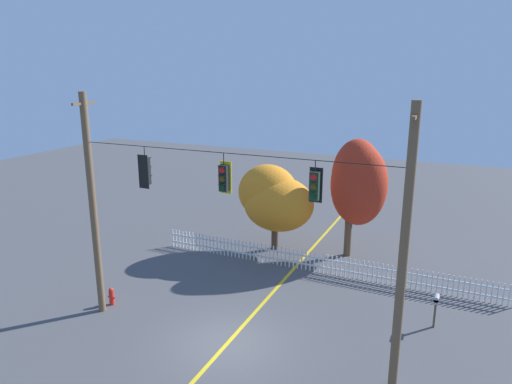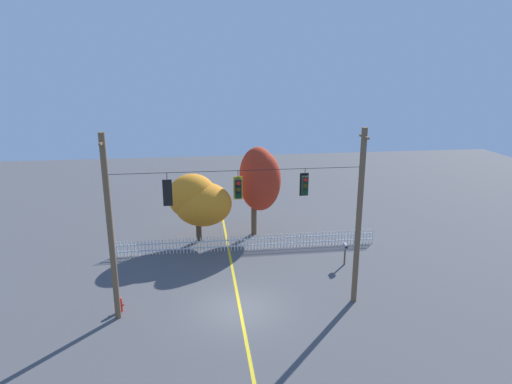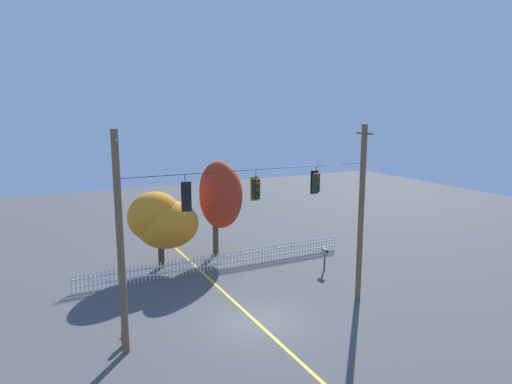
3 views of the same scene
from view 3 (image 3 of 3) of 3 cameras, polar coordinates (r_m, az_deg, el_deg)
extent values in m
plane|color=#4C4C4F|center=(22.19, 0.04, -16.00)|extent=(80.00, 80.00, 0.00)
cube|color=gold|center=(22.19, 0.04, -16.00)|extent=(0.16, 36.00, 0.01)
cylinder|color=brown|center=(18.76, -16.67, -6.47)|extent=(0.29, 0.29, 9.13)
cylinder|color=brown|center=(23.81, 13.06, -2.75)|extent=(0.29, 0.29, 9.13)
cube|color=brown|center=(18.04, -17.34, 6.17)|extent=(0.10, 1.10, 0.10)
cube|color=brown|center=(23.25, 13.48, 7.19)|extent=(0.10, 1.10, 0.10)
cylinder|color=black|center=(20.06, 0.04, 2.83)|extent=(11.80, 0.02, 0.02)
cylinder|color=black|center=(18.85, -8.92, 1.58)|extent=(0.03, 0.03, 0.41)
cube|color=black|center=(18.85, -8.74, -0.60)|extent=(0.43, 0.02, 1.25)
cube|color=black|center=(18.97, -8.86, -0.54)|extent=(0.30, 0.24, 1.01)
cylinder|color=red|center=(19.04, -9.02, 0.53)|extent=(0.20, 0.03, 0.20)
cube|color=black|center=(19.06, -9.07, 0.89)|extent=(0.22, 0.12, 0.06)
cylinder|color=#463B09|center=(19.10, -8.99, -0.47)|extent=(0.20, 0.03, 0.20)
cube|color=black|center=(19.12, -9.04, -0.11)|extent=(0.22, 0.12, 0.06)
cylinder|color=#073513|center=(19.16, -8.96, -1.46)|extent=(0.20, 0.03, 0.20)
cube|color=black|center=(19.18, -9.01, -1.10)|extent=(0.22, 0.12, 0.06)
cylinder|color=black|center=(20.08, -0.02, 2.23)|extent=(0.03, 0.03, 0.42)
cube|color=yellow|center=(20.30, -0.18, 0.43)|extent=(0.43, 0.02, 1.12)
cube|color=black|center=(20.18, -0.02, 0.37)|extent=(0.30, 0.24, 0.91)
cylinder|color=red|center=(20.01, 0.16, 1.16)|extent=(0.20, 0.03, 0.20)
cube|color=black|center=(19.95, 0.22, 1.47)|extent=(0.22, 0.12, 0.06)
cylinder|color=#463B09|center=(20.06, 0.16, 0.31)|extent=(0.20, 0.03, 0.20)
cube|color=black|center=(20.00, 0.22, 0.62)|extent=(0.22, 0.12, 0.06)
cylinder|color=#073513|center=(20.12, 0.16, -0.53)|extent=(0.20, 0.03, 0.20)
cube|color=black|center=(20.06, 0.22, -0.23)|extent=(0.22, 0.12, 0.06)
cylinder|color=black|center=(21.69, 7.58, 2.83)|extent=(0.03, 0.03, 0.36)
cube|color=black|center=(21.89, 7.35, 1.23)|extent=(0.43, 0.02, 1.13)
cube|color=#1E3323|center=(21.78, 7.54, 1.18)|extent=(0.30, 0.24, 0.91)
cylinder|color=red|center=(21.63, 7.76, 1.92)|extent=(0.20, 0.03, 0.20)
cube|color=#1E3323|center=(21.57, 7.83, 2.21)|extent=(0.22, 0.12, 0.06)
cylinder|color=#463B09|center=(21.67, 7.74, 1.13)|extent=(0.20, 0.03, 0.20)
cube|color=#1E3323|center=(21.62, 7.82, 1.41)|extent=(0.22, 0.12, 0.06)
cylinder|color=#073513|center=(21.72, 7.72, 0.34)|extent=(0.20, 0.03, 0.20)
cube|color=#1E3323|center=(21.67, 7.80, 0.62)|extent=(0.22, 0.12, 0.06)
cube|color=white|center=(26.93, -22.19, -10.74)|extent=(0.06, 0.04, 1.03)
cube|color=white|center=(26.94, -21.71, -10.70)|extent=(0.06, 0.04, 1.03)
cube|color=white|center=(26.96, -21.23, -10.65)|extent=(0.06, 0.04, 1.03)
cube|color=white|center=(26.97, -20.75, -10.60)|extent=(0.06, 0.04, 1.03)
cube|color=white|center=(26.99, -20.27, -10.56)|extent=(0.06, 0.04, 1.03)
cube|color=white|center=(27.01, -19.79, -10.51)|extent=(0.06, 0.04, 1.03)
cube|color=white|center=(27.04, -19.32, -10.46)|extent=(0.06, 0.04, 1.03)
cube|color=white|center=(27.06, -18.84, -10.41)|extent=(0.06, 0.04, 1.03)
cube|color=white|center=(27.09, -18.36, -10.36)|extent=(0.06, 0.04, 1.03)
cube|color=white|center=(27.12, -17.89, -10.31)|extent=(0.06, 0.04, 1.03)
cube|color=white|center=(27.15, -17.42, -10.26)|extent=(0.06, 0.04, 1.03)
cube|color=white|center=(27.18, -16.95, -10.21)|extent=(0.06, 0.04, 1.03)
cube|color=white|center=(27.21, -16.47, -10.16)|extent=(0.06, 0.04, 1.03)
cube|color=white|center=(27.25, -16.01, -10.11)|extent=(0.06, 0.04, 1.03)
cube|color=white|center=(27.28, -15.54, -10.06)|extent=(0.06, 0.04, 1.03)
cube|color=white|center=(27.32, -15.07, -10.00)|extent=(0.06, 0.04, 1.03)
cube|color=white|center=(27.36, -14.61, -9.95)|extent=(0.06, 0.04, 1.03)
cube|color=white|center=(27.41, -14.14, -9.90)|extent=(0.06, 0.04, 1.03)
cube|color=white|center=(27.45, -13.68, -9.84)|extent=(0.06, 0.04, 1.03)
cube|color=white|center=(27.50, -13.22, -9.79)|extent=(0.06, 0.04, 1.03)
cube|color=white|center=(27.54, -12.76, -9.73)|extent=(0.06, 0.04, 1.03)
cube|color=white|center=(27.59, -12.31, -9.68)|extent=(0.06, 0.04, 1.03)
cube|color=white|center=(27.64, -11.85, -9.62)|extent=(0.06, 0.04, 1.03)
cube|color=white|center=(27.70, -11.40, -9.56)|extent=(0.06, 0.04, 1.03)
cube|color=white|center=(27.75, -10.95, -9.51)|extent=(0.06, 0.04, 1.03)
cube|color=white|center=(27.81, -10.50, -9.45)|extent=(0.06, 0.04, 1.03)
cube|color=white|center=(27.87, -10.05, -9.39)|extent=(0.06, 0.04, 1.03)
cube|color=white|center=(27.93, -9.61, -9.34)|extent=(0.06, 0.04, 1.03)
cube|color=white|center=(27.99, -9.17, -9.28)|extent=(0.06, 0.04, 1.03)
cube|color=white|center=(28.05, -8.73, -9.22)|extent=(0.06, 0.04, 1.03)
cube|color=white|center=(28.11, -8.29, -9.16)|extent=(0.06, 0.04, 1.03)
cube|color=white|center=(28.18, -7.85, -9.10)|extent=(0.06, 0.04, 1.03)
cube|color=white|center=(28.25, -7.42, -9.04)|extent=(0.06, 0.04, 1.03)
cube|color=white|center=(28.32, -6.98, -8.98)|extent=(0.06, 0.04, 1.03)
cube|color=white|center=(28.39, -6.55, -8.92)|extent=(0.06, 0.04, 1.03)
cube|color=white|center=(28.46, -6.13, -8.86)|extent=(0.06, 0.04, 1.03)
cube|color=white|center=(28.54, -5.70, -8.80)|extent=(0.06, 0.04, 1.03)
cube|color=white|center=(28.61, -5.28, -8.74)|extent=(0.06, 0.04, 1.03)
cube|color=white|center=(28.69, -4.86, -8.68)|extent=(0.06, 0.04, 1.03)
cube|color=white|center=(28.77, -4.44, -8.62)|extent=(0.06, 0.04, 1.03)
cube|color=white|center=(28.85, -4.03, -8.56)|extent=(0.06, 0.04, 1.03)
cube|color=white|center=(28.93, -3.61, -8.50)|extent=(0.06, 0.04, 1.03)
cube|color=white|center=(29.01, -3.20, -8.44)|extent=(0.06, 0.04, 1.03)
cube|color=white|center=(29.10, -2.80, -8.38)|extent=(0.06, 0.04, 1.03)
cube|color=white|center=(29.18, -2.39, -8.32)|extent=(0.06, 0.04, 1.03)
cube|color=white|center=(29.27, -1.99, -8.26)|extent=(0.06, 0.04, 1.03)
cube|color=white|center=(29.36, -1.59, -8.20)|extent=(0.06, 0.04, 1.03)
cube|color=white|center=(29.45, -1.19, -8.14)|extent=(0.06, 0.04, 1.03)
cube|color=white|center=(29.54, -0.79, -8.08)|extent=(0.06, 0.04, 1.03)
cube|color=white|center=(29.64, -0.40, -8.01)|extent=(0.06, 0.04, 1.03)
cube|color=white|center=(29.73, -0.01, -7.95)|extent=(0.06, 0.04, 1.03)
cube|color=white|center=(29.83, 0.38, -7.89)|extent=(0.06, 0.04, 1.03)
cube|color=white|center=(29.93, 0.76, -7.83)|extent=(0.06, 0.04, 1.03)
cube|color=white|center=(30.02, 1.14, -7.77)|extent=(0.06, 0.04, 1.03)
cube|color=white|center=(30.12, 1.52, -7.71)|extent=(0.06, 0.04, 1.03)
cube|color=white|center=(30.23, 1.90, -7.65)|extent=(0.06, 0.04, 1.03)
cube|color=white|center=(30.33, 2.27, -7.59)|extent=(0.06, 0.04, 1.03)
cube|color=white|center=(30.43, 2.65, -7.53)|extent=(0.06, 0.04, 1.03)
cube|color=white|center=(30.54, 3.01, -7.47)|extent=(0.06, 0.04, 1.03)
cube|color=white|center=(30.64, 3.38, -7.41)|extent=(0.06, 0.04, 1.03)
cube|color=white|center=(30.75, 3.74, -7.35)|extent=(0.06, 0.04, 1.03)
cube|color=white|center=(30.86, 4.11, -7.29)|extent=(0.06, 0.04, 1.03)
cube|color=white|center=(30.97, 4.46, -7.23)|extent=(0.06, 0.04, 1.03)
cube|color=white|center=(31.08, 4.82, -7.17)|extent=(0.06, 0.04, 1.03)
cube|color=white|center=(31.20, 5.17, -7.11)|extent=(0.06, 0.04, 1.03)
cube|color=white|center=(31.31, 5.52, -7.05)|extent=(0.06, 0.04, 1.03)
cube|color=white|center=(31.43, 5.87, -6.99)|extent=(0.06, 0.04, 1.03)
cube|color=white|center=(31.54, 6.22, -6.93)|extent=(0.06, 0.04, 1.03)
cube|color=white|center=(31.66, 6.56, -6.87)|extent=(0.06, 0.04, 1.03)
cube|color=white|center=(31.78, 6.90, -6.81)|extent=(0.06, 0.04, 1.03)
cube|color=white|center=(31.90, 7.23, -6.76)|extent=(0.06, 0.04, 1.03)
cube|color=white|center=(32.02, 7.57, -6.70)|extent=(0.06, 0.04, 1.03)
cube|color=white|center=(32.14, 7.90, -6.64)|extent=(0.06, 0.04, 1.03)
cube|color=white|center=(32.26, 8.23, -6.58)|extent=(0.06, 0.04, 1.03)
cube|color=white|center=(32.39, 8.56, -6.52)|extent=(0.06, 0.04, 1.03)
cube|color=white|center=(32.51, 8.88, -6.47)|extent=(0.06, 0.04, 1.03)
cube|color=white|center=(32.64, 9.20, -6.41)|extent=(0.06, 0.04, 1.03)
cube|color=white|center=(32.77, 9.52, -6.35)|extent=(0.06, 0.04, 1.03)
cube|color=white|center=(32.90, 9.84, -6.30)|extent=(0.06, 0.04, 1.03)
cube|color=white|center=(28.86, -4.46, -8.99)|extent=(17.44, 0.03, 0.08)
cube|color=white|center=(28.72, -4.47, -8.18)|extent=(17.44, 0.03, 0.08)
cylinder|color=#473828|center=(29.53, -11.83, -7.33)|extent=(0.39, 0.39, 1.99)
ellipsoid|color=orange|center=(28.74, -11.05, -4.02)|extent=(3.90, 3.32, 2.99)
ellipsoid|color=orange|center=(28.63, -12.59, -3.02)|extent=(3.33, 2.92, 3.09)
cylinder|color=brown|center=(31.28, -5.11, -5.33)|extent=(0.39, 0.39, 2.84)
ellipsoid|color=#B22D19|center=(30.80, -4.40, -0.52)|extent=(2.98, 2.64, 4.40)
ellipsoid|color=#B22D19|center=(30.71, -4.69, 0.16)|extent=(2.64, 2.58, 4.06)
cylinder|color=red|center=(20.88, -16.26, -17.29)|extent=(0.22, 0.22, 0.62)
sphere|color=red|center=(20.71, -16.31, -16.37)|extent=(0.20, 0.20, 0.20)
cylinder|color=red|center=(20.84, -16.68, -17.27)|extent=(0.08, 0.08, 0.08)
cylinder|color=red|center=(20.88, -15.84, -17.16)|extent=(0.08, 0.08, 0.08)
cube|color=brown|center=(28.81, 8.60, -8.65)|extent=(0.08, 0.08, 1.07)
cube|color=#99999E|center=(28.61, 8.64, -7.43)|extent=(0.22, 0.44, 0.20)
cylinder|color=#99999E|center=(28.58, 8.64, -7.24)|extent=(0.22, 0.44, 0.22)
cube|color=red|center=(28.57, 8.98, -7.23)|extent=(0.02, 0.08, 0.12)
camera|label=1|loc=(16.77, 49.45, 7.14)|focal=32.67mm
camera|label=2|loc=(7.78, 85.70, 16.81)|focal=31.47mm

